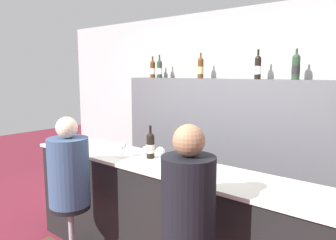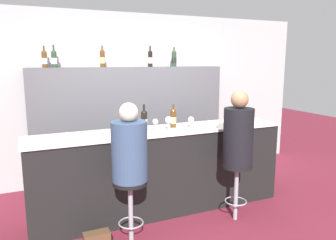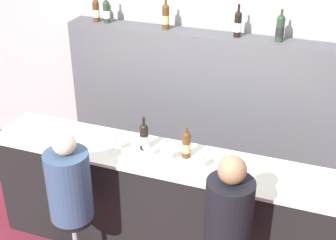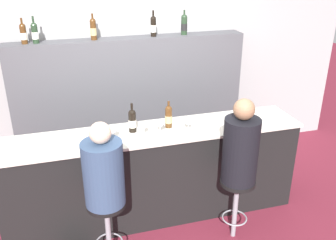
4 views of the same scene
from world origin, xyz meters
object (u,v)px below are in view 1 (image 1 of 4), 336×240
wine_bottle_backbar_3 (258,67)px  wine_bottle_backbar_4 (296,67)px  wine_bottle_counter_0 (150,145)px  wine_glass_3 (189,161)px  wine_bottle_counter_1 (183,152)px  wine_bottle_backbar_0 (153,69)px  bar_stool_left (71,221)px  guest_seated_right (188,201)px  guest_seated_left (69,168)px  wine_bottle_backbar_1 (159,69)px  wine_glass_0 (122,146)px  wine_bottle_backbar_2 (201,68)px  wine_glass_2 (160,152)px  wine_glass_1 (146,150)px

wine_bottle_backbar_3 → wine_bottle_backbar_4: 0.40m
wine_bottle_counter_0 → wine_glass_3: wine_bottle_counter_0 is taller
wine_bottle_counter_1 → wine_bottle_backbar_0: 1.94m
bar_stool_left → wine_glass_3: bearing=27.3°
wine_bottle_backbar_3 → guest_seated_right: 2.01m
guest_seated_left → guest_seated_right: guest_seated_right is taller
wine_bottle_backbar_0 → wine_bottle_backbar_1: 0.13m
wine_bottle_backbar_3 → wine_glass_0: bearing=-119.9°
wine_bottle_backbar_2 → wine_bottle_backbar_3: 0.74m
wine_glass_0 → wine_glass_3: size_ratio=1.01×
wine_bottle_counter_1 → guest_seated_right: bearing=-50.5°
wine_bottle_backbar_3 → bar_stool_left: bearing=-117.0°
wine_glass_2 → wine_glass_3: wine_glass_2 is taller
wine_bottle_counter_0 → wine_bottle_counter_1: 0.39m
wine_bottle_backbar_2 → guest_seated_right: (1.13, -1.78, -0.85)m
wine_bottle_backbar_3 → wine_bottle_backbar_2: bearing=180.0°
wine_bottle_counter_0 → wine_bottle_counter_1: (0.39, 0.00, -0.00)m
guest_seated_left → guest_seated_right: (1.30, 0.00, 0.04)m
wine_glass_1 → guest_seated_right: size_ratio=0.18×
wine_glass_2 → bar_stool_left: bearing=-142.8°
wine_bottle_backbar_4 → wine_glass_3: size_ratio=2.07×
wine_bottle_counter_1 → guest_seated_right: guest_seated_right is taller
wine_bottle_counter_1 → wine_bottle_backbar_1: (-1.27, 1.14, 0.73)m
wine_bottle_backbar_1 → wine_bottle_backbar_3: bearing=-0.0°
wine_bottle_counter_1 → wine_bottle_backbar_2: bearing=118.0°
wine_glass_0 → guest_seated_right: 1.24m
wine_bottle_backbar_2 → wine_glass_1: size_ratio=1.99×
wine_glass_0 → wine_bottle_backbar_4: bearing=48.4°
wine_glass_2 → guest_seated_left: bearing=-142.8°
wine_glass_1 → wine_glass_2: wine_glass_2 is taller
guest_seated_left → wine_glass_1: bearing=46.0°
wine_bottle_counter_1 → guest_seated_left: guest_seated_left is taller
wine_bottle_backbar_0 → wine_glass_0: wine_bottle_backbar_0 is taller
wine_bottle_counter_1 → wine_bottle_backbar_3: 1.36m
wine_bottle_backbar_3 → wine_glass_1: size_ratio=2.05×
wine_glass_1 → wine_glass_3: (0.47, 0.00, -0.01)m
wine_bottle_backbar_3 → wine_glass_2: wine_bottle_backbar_3 is taller
wine_bottle_backbar_3 → wine_glass_1: bearing=-108.6°
wine_bottle_counter_0 → wine_glass_3: size_ratio=2.10×
wine_bottle_backbar_3 → wine_glass_1: (-0.44, -1.29, -0.74)m
wine_glass_0 → wine_bottle_backbar_3: bearing=60.1°
wine_glass_0 → wine_glass_2: (0.48, 0.00, 0.02)m
wine_bottle_backbar_1 → wine_glass_2: size_ratio=1.79×
wine_bottle_counter_1 → wine_glass_0: size_ratio=1.94×
wine_bottle_backbar_0 → wine_glass_3: bearing=-39.5°
wine_bottle_backbar_4 → guest_seated_right: wine_bottle_backbar_4 is taller
wine_bottle_backbar_0 → guest_seated_left: size_ratio=0.37×
wine_bottle_backbar_0 → guest_seated_right: (1.92, -1.78, -0.84)m
wine_glass_2 → guest_seated_right: bearing=-36.6°
wine_bottle_backbar_3 → guest_seated_right: (0.39, -1.78, -0.85)m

